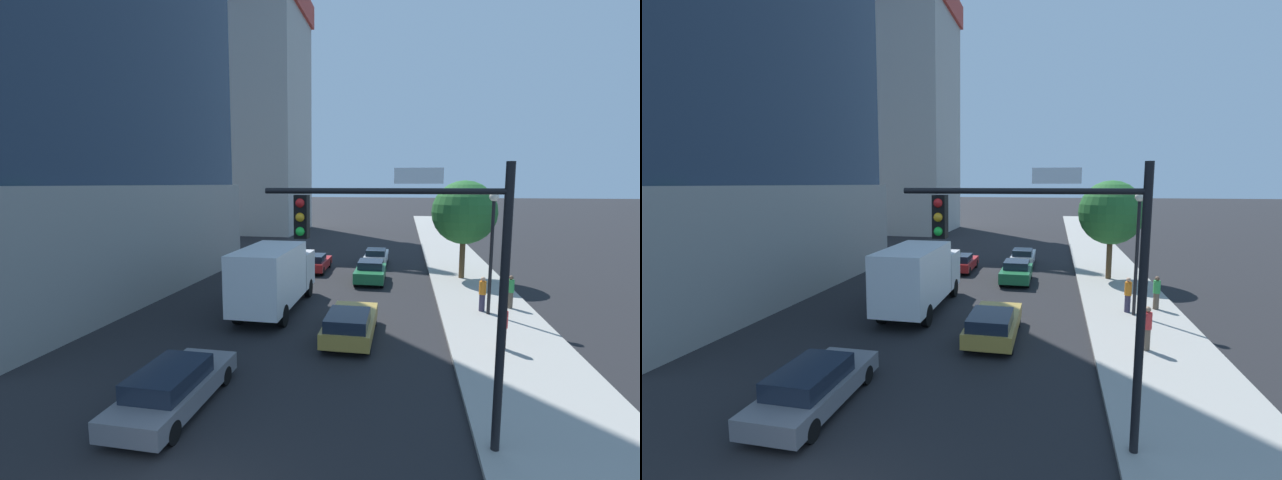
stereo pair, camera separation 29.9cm
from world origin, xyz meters
TOP-DOWN VIEW (x-y plane):
  - sidewalk at (8.46, 20.00)m, footprint 4.68×120.00m
  - construction_building at (-15.52, 50.12)m, footprint 15.85×13.87m
  - traffic_light_pole at (4.60, 4.23)m, footprint 5.70×0.48m
  - street_lamp at (8.39, 15.47)m, footprint 0.44×0.44m
  - street_tree at (8.15, 23.61)m, footprint 4.20×4.20m
  - car_gray at (-2.08, 4.68)m, footprint 1.82×4.74m
  - car_gold at (2.19, 11.15)m, footprint 1.93×4.75m
  - car_red at (-2.08, 24.55)m, footprint 1.76×4.18m
  - car_green at (2.19, 21.82)m, footprint 1.88×4.08m
  - car_white at (2.19, 27.85)m, footprint 1.74×4.49m
  - box_truck at (-2.08, 14.40)m, footprint 2.43×7.71m
  - pedestrian_orange_shirt at (8.17, 15.92)m, footprint 0.34×0.34m
  - pedestrian_red_shirt at (8.08, 10.95)m, footprint 0.34×0.34m
  - pedestrian_green_shirt at (9.66, 16.74)m, footprint 0.34×0.34m

SIDE VIEW (x-z plane):
  - sidewalk at x=8.46m, z-range 0.00..0.15m
  - car_red at x=-2.08m, z-range 0.00..1.32m
  - car_gray at x=-2.08m, z-range 0.00..1.34m
  - car_gold at x=2.19m, z-range 0.02..1.39m
  - car_white at x=2.19m, z-range 0.01..1.41m
  - car_green at x=2.19m, z-range 0.00..1.43m
  - pedestrian_green_shirt at x=9.66m, z-range 0.17..1.86m
  - pedestrian_red_shirt at x=8.08m, z-range 0.17..1.87m
  - pedestrian_orange_shirt at x=8.17m, z-range 0.17..1.91m
  - box_truck at x=-2.08m, z-range 0.18..3.56m
  - street_lamp at x=8.39m, z-range 1.05..6.95m
  - street_tree at x=8.15m, z-range 1.29..7.81m
  - traffic_light_pole at x=4.60m, z-range 1.37..8.14m
  - construction_building at x=-15.52m, z-range -3.11..37.23m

